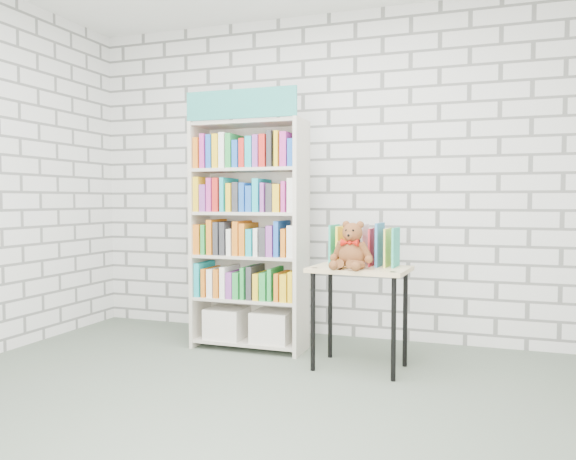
% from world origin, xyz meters
% --- Properties ---
extents(ground, '(4.50, 4.50, 0.00)m').
position_xyz_m(ground, '(0.00, 0.00, 0.00)').
color(ground, '#4F5C4D').
rests_on(ground, ground).
extents(room_shell, '(4.52, 4.02, 2.81)m').
position_xyz_m(room_shell, '(0.00, 0.00, 1.78)').
color(room_shell, silver).
rests_on(room_shell, ground).
extents(bookshelf, '(0.91, 0.35, 2.03)m').
position_xyz_m(bookshelf, '(-0.48, 1.36, 0.93)').
color(bookshelf, beige).
rests_on(bookshelf, ground).
extents(display_table, '(0.71, 0.52, 0.72)m').
position_xyz_m(display_table, '(0.47, 1.10, 0.62)').
color(display_table, '#D7BB81').
rests_on(display_table, ground).
extents(table_books, '(0.48, 0.24, 0.28)m').
position_xyz_m(table_books, '(0.48, 1.21, 0.86)').
color(table_books, teal).
rests_on(table_books, display_table).
extents(teddy_bear, '(0.30, 0.29, 0.33)m').
position_xyz_m(teddy_bear, '(0.43, 1.00, 0.85)').
color(teddy_bear, brown).
rests_on(teddy_bear, display_table).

